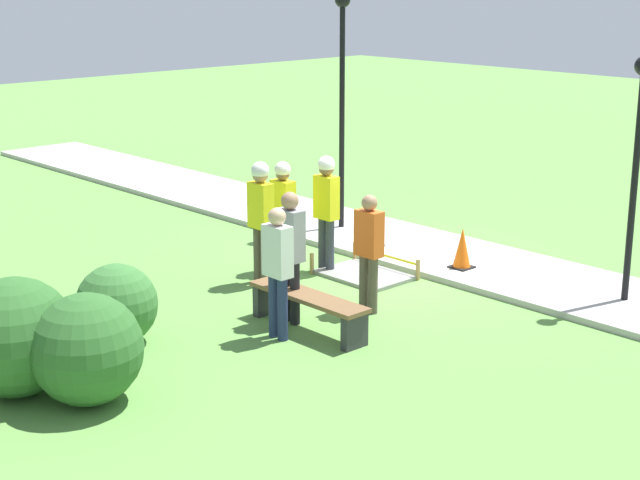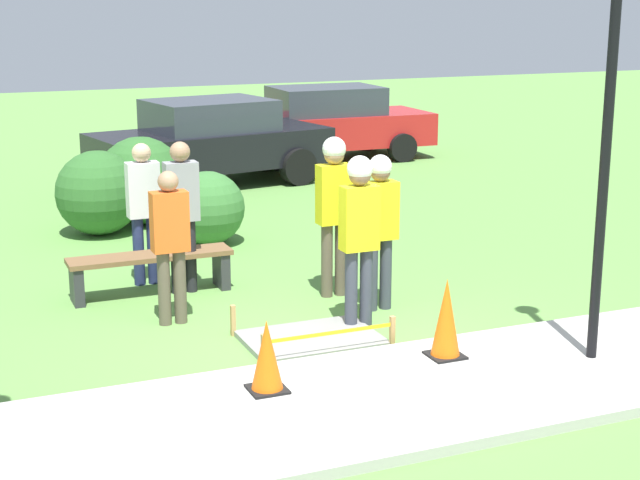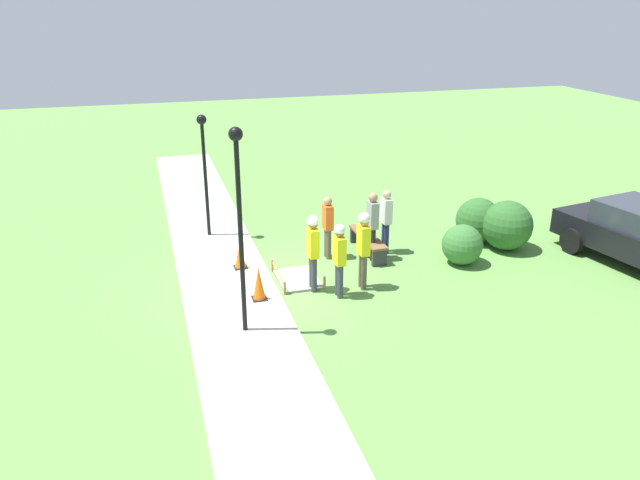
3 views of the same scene
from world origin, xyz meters
TOP-DOWN VIEW (x-y plane):
  - ground_plane at (0.00, 0.00)m, footprint 60.00×60.00m
  - sidewalk at (0.00, -1.12)m, footprint 28.00×2.25m
  - wet_concrete_patch at (-0.23, 0.64)m, footprint 1.46×1.04m
  - traffic_cone_near_patch at (-1.18, -0.65)m, footprint 0.34×0.34m
  - traffic_cone_far_patch at (0.73, -0.52)m, footprint 0.34×0.34m
  - park_bench at (-1.40, 2.94)m, footprint 1.99×0.44m
  - worker_supervisor at (0.92, 1.37)m, footprint 0.40×0.26m
  - worker_assistant at (0.65, 2.05)m, footprint 0.40×0.28m
  - worker_trainee at (0.43, 0.86)m, footprint 0.40×0.28m
  - bystander_in_orange_shirt at (-1.43, 1.79)m, footprint 0.40×0.23m
  - bystander_in_gray_shirt at (-1.34, 3.43)m, footprint 0.40×0.24m
  - bystander_in_white_shirt at (-1.00, 2.90)m, footprint 0.40×0.25m
  - lamppost_near at (2.06, -1.08)m, footprint 0.28×0.28m
  - parked_car_red at (4.54, 11.46)m, footprint 4.66×2.10m
  - parked_car_black at (1.34, 9.60)m, footprint 4.75×2.76m
  - shrub_rounded_near at (-0.64, 6.80)m, footprint 1.40×1.40m
  - shrub_rounded_mid at (-1.40, 6.33)m, footprint 1.29×1.29m
  - shrub_rounded_far at (-0.04, 5.10)m, footprint 1.08×1.08m

SIDE VIEW (x-z plane):
  - ground_plane at x=0.00m, z-range 0.00..0.00m
  - wet_concrete_patch at x=-0.23m, z-range -0.14..0.21m
  - sidewalk at x=0.00m, z-range 0.00..0.10m
  - park_bench at x=-1.40m, z-range 0.11..0.63m
  - traffic_cone_near_patch at x=-1.18m, z-range 0.10..0.76m
  - traffic_cone_far_patch at x=0.73m, z-range 0.10..0.89m
  - shrub_rounded_far at x=-0.04m, z-range 0.00..1.08m
  - shrub_rounded_mid at x=-1.40m, z-range 0.00..1.29m
  - shrub_rounded_near at x=-0.64m, z-range 0.00..1.40m
  - parked_car_red at x=4.54m, z-range 0.01..1.62m
  - parked_car_black at x=1.34m, z-range 0.03..1.66m
  - bystander_in_orange_shirt at x=-1.43m, z-range 0.12..1.85m
  - bystander_in_gray_shirt at x=-1.34m, z-range 0.13..1.93m
  - bystander_in_white_shirt at x=-1.00m, z-range 0.14..2.01m
  - worker_supervisor at x=0.92m, z-range 0.18..2.01m
  - worker_trainee at x=0.43m, z-range 0.21..2.13m
  - worker_assistant at x=0.65m, z-range 0.22..2.17m
  - lamppost_near at x=2.06m, z-range 0.73..5.03m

